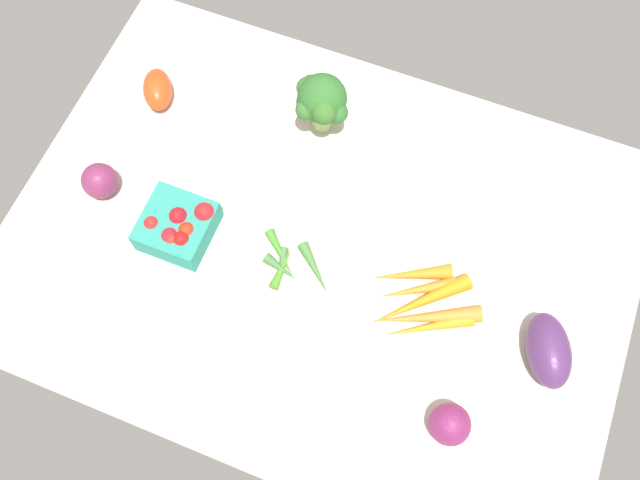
% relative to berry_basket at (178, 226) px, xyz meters
% --- Properties ---
extents(tablecloth, '(1.04, 0.76, 0.02)m').
position_rel_berry_basket_xyz_m(tablecloth, '(-0.23, -0.07, -0.04)').
color(tablecloth, beige).
rests_on(tablecloth, ground).
extents(berry_basket, '(0.11, 0.11, 0.06)m').
position_rel_berry_basket_xyz_m(berry_basket, '(0.00, 0.00, 0.00)').
color(berry_basket, teal).
rests_on(berry_basket, tablecloth).
extents(okra_pile, '(0.14, 0.10, 0.02)m').
position_rel_berry_basket_xyz_m(okra_pile, '(-0.20, -0.01, -0.02)').
color(okra_pile, '#44793B').
rests_on(okra_pile, tablecloth).
extents(roma_tomato, '(0.09, 0.10, 0.05)m').
position_rel_berry_basket_xyz_m(roma_tomato, '(0.16, -0.23, -0.00)').
color(roma_tomato, '#E0471A').
rests_on(roma_tomato, tablecloth).
extents(carrot_bunch, '(0.20, 0.16, 0.03)m').
position_rel_berry_basket_xyz_m(carrot_bunch, '(-0.42, -0.03, -0.02)').
color(carrot_bunch, orange).
rests_on(carrot_bunch, tablecloth).
extents(red_onion_center, '(0.06, 0.06, 0.06)m').
position_rel_berry_basket_xyz_m(red_onion_center, '(-0.52, 0.14, 0.00)').
color(red_onion_center, '#7E255B').
rests_on(red_onion_center, tablecloth).
extents(red_onion_near_basket, '(0.06, 0.06, 0.06)m').
position_rel_berry_basket_xyz_m(red_onion_near_basket, '(0.16, -0.03, 0.00)').
color(red_onion_near_basket, '#7E2C56').
rests_on(red_onion_near_basket, tablecloth).
extents(eggplant, '(0.11, 0.14, 0.07)m').
position_rel_berry_basket_xyz_m(eggplant, '(-0.62, -0.02, 0.00)').
color(eggplant, '#532D62').
rests_on(eggplant, tablecloth).
extents(broccoli_head, '(0.10, 0.10, 0.13)m').
position_rel_berry_basket_xyz_m(broccoli_head, '(-0.14, -0.28, 0.05)').
color(broccoli_head, '#9FBD75').
rests_on(broccoli_head, tablecloth).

